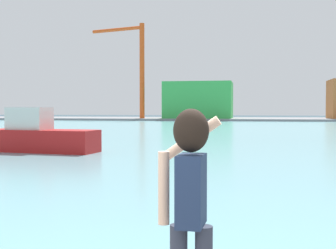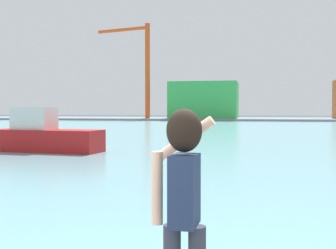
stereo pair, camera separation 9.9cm
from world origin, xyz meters
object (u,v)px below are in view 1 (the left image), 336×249
Objects in this scene: person_photographer at (190,194)px; warehouse_left at (199,100)px; boat_moored at (39,136)px; port_crane at (136,61)px.

person_photographer is 0.13× the size of warehouse_left.
port_crane is at bearing 106.55° from boat_moored.
boat_moored is at bearing -90.51° from warehouse_left.
person_photographer is 88.54m from port_crane.
warehouse_left is (-10.27, 88.37, 2.46)m from person_photographer.
warehouse_left reaches higher than boat_moored.
warehouse_left is at bearing 8.99° from person_photographer.
warehouse_left is 0.71× the size of port_crane.
boat_moored is 67.89m from port_crane.
port_crane is at bearing 17.37° from person_photographer.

